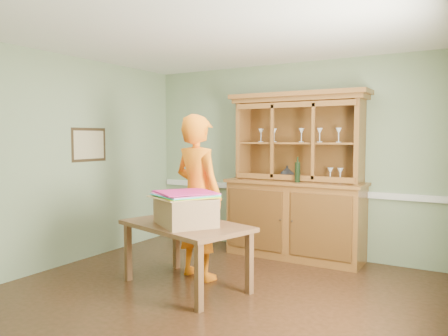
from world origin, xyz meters
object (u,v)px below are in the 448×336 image
Objects in this scene: dining_table at (186,231)px; cardboard_box at (185,211)px; person at (198,197)px; china_hutch at (295,200)px.

cardboard_box reaches higher than dining_table.
person is (-0.11, 0.41, 0.10)m from cardboard_box.
cardboard_box is 0.44m from person.
dining_table is 0.83× the size of person.
china_hutch is 3.46× the size of cardboard_box.
china_hutch is 1.90m from cardboard_box.
dining_table is 0.25m from cardboard_box.
person reaches higher than dining_table.
dining_table is 0.49m from person.
cardboard_box is (0.04, -0.06, 0.24)m from dining_table.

